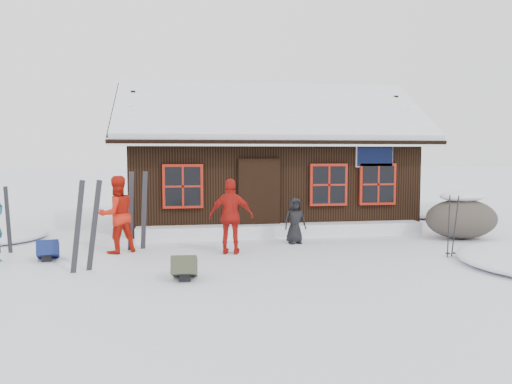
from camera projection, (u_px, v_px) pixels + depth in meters
ground at (237, 256)px, 10.74m from camera, size 120.00×120.00×0.00m
mountain_hut at (265, 173)px, 15.76m from camera, size 8.90×6.09×4.42m
snow_drift at (283, 230)px, 13.18m from camera, size 7.60×0.60×0.35m
snow_mounds at (292, 239)px, 12.84m from camera, size 20.60×13.20×0.48m
skier_orange_left at (117, 214)px, 11.00m from camera, size 1.04×0.98×1.71m
skier_orange_right at (231, 216)px, 10.88m from camera, size 1.03×0.60×1.65m
skier_crouched at (295, 221)px, 12.15m from camera, size 0.59×0.42×1.12m
boulder at (461, 217)px, 12.86m from camera, size 1.86×1.39×1.09m
ski_pair_left at (86, 227)px, 9.30m from camera, size 0.60×0.24×1.77m
ski_pair_mid at (2, 221)px, 10.99m from camera, size 0.40×0.07×1.53m
ski_pair_right at (138, 212)px, 11.40m from camera, size 0.47×0.18×1.84m
ski_poles at (452, 227)px, 10.57m from camera, size 0.24×0.12×1.36m
backpack_blue at (48, 253)px, 10.30m from camera, size 0.52×0.63×0.31m
backpack_olive at (184, 271)px, 8.73m from camera, size 0.48×0.61×0.32m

